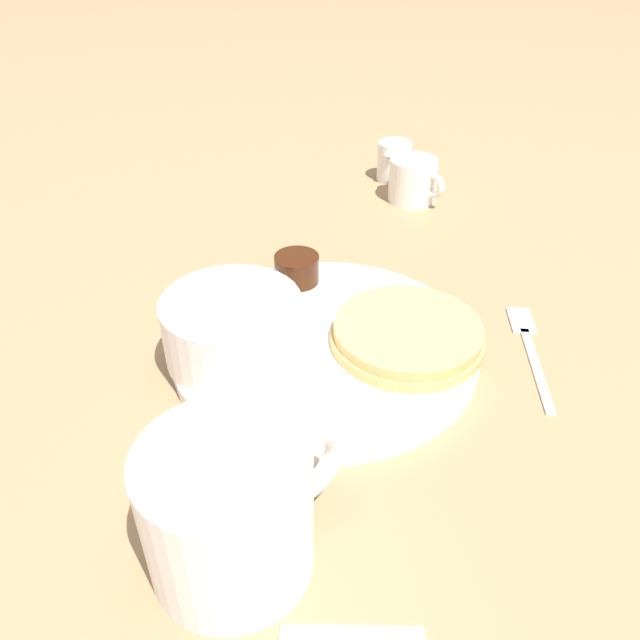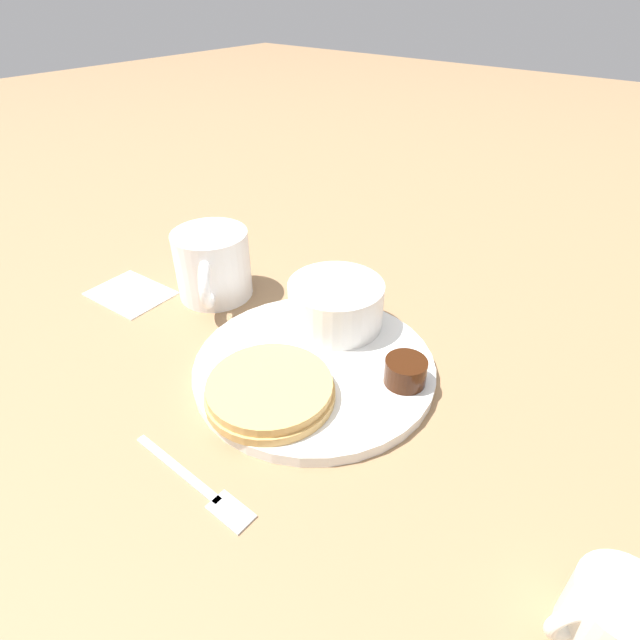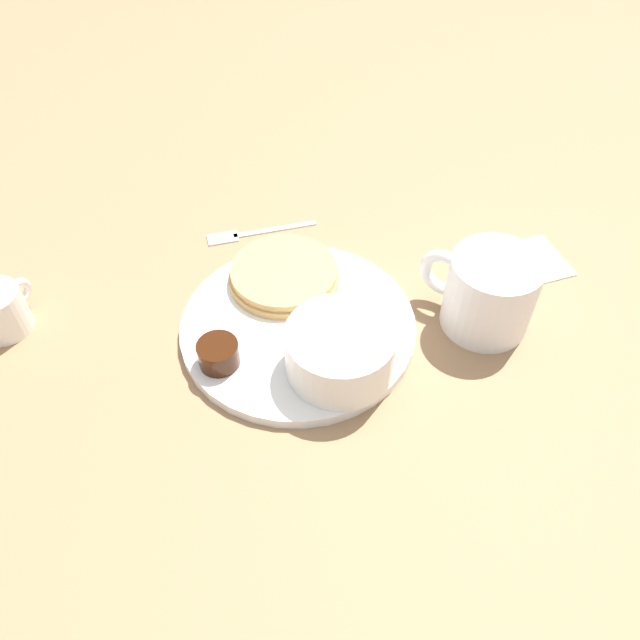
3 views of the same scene
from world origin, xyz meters
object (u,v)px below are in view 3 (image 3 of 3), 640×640
plate (298,326)px  coffee_mug (488,292)px  bowl (340,349)px  fork (249,233)px

plate → coffee_mug: size_ratio=2.32×
plate → bowl: size_ratio=2.34×
bowl → plate: bearing=-69.7°
coffee_mug → plate: bearing=-10.8°
coffee_mug → fork: (0.21, -0.20, -0.04)m
bowl → coffee_mug: coffee_mug is taller
plate → coffee_mug: bearing=169.2°
plate → bowl: bowl is taller
bowl → coffee_mug: bearing=-169.2°
coffee_mug → fork: coffee_mug is taller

